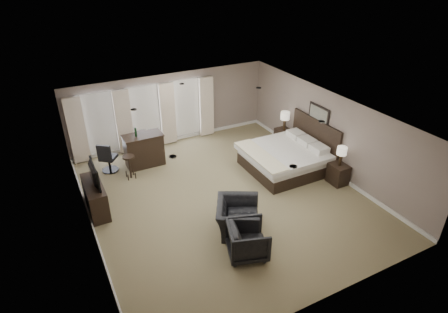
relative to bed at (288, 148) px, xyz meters
name	(u,v)px	position (x,y,z in m)	size (l,w,h in m)	color
room	(224,158)	(-2.58, -0.49, 0.53)	(7.60, 8.60, 2.64)	#776D4C
window_bay	(146,117)	(-3.58, 3.62, 0.43)	(5.25, 0.20, 2.30)	silver
bed	(288,148)	(0.00, 0.00, 0.00)	(2.43, 2.32, 1.55)	silver
nightstand_near	(338,174)	(0.89, -1.45, -0.46)	(0.48, 0.58, 0.64)	black
nightstand_far	(283,138)	(0.89, 1.45, -0.45)	(0.48, 0.59, 0.64)	black
lamp_near	(341,156)	(0.89, -1.45, 0.17)	(0.30, 0.30, 0.61)	beige
lamp_far	(285,121)	(0.89, 1.45, 0.21)	(0.33, 0.33, 0.68)	beige
wall_art	(319,114)	(1.12, 0.00, 0.98)	(0.04, 0.96, 0.56)	slate
dresser	(95,197)	(-6.03, 0.56, -0.35)	(0.47, 1.46, 0.85)	black
tv	(92,182)	(-6.03, 0.56, 0.14)	(1.05, 0.61, 0.14)	black
armchair_near	(238,213)	(-2.96, -1.97, -0.24)	(1.22, 0.79, 1.07)	black
armchair_far	(248,239)	(-3.20, -2.87, -0.31)	(0.91, 0.85, 0.93)	black
bar_counter	(144,150)	(-4.08, 2.41, -0.22)	(1.28, 0.67, 1.12)	black
bar_stool_left	(130,167)	(-4.74, 1.81, -0.38)	(0.37, 0.37, 0.79)	black
bar_stool_right	(143,142)	(-3.87, 3.24, -0.35)	(0.40, 0.40, 0.84)	black
desk_chair	(108,157)	(-5.23, 2.56, -0.25)	(0.53, 0.53, 1.04)	black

